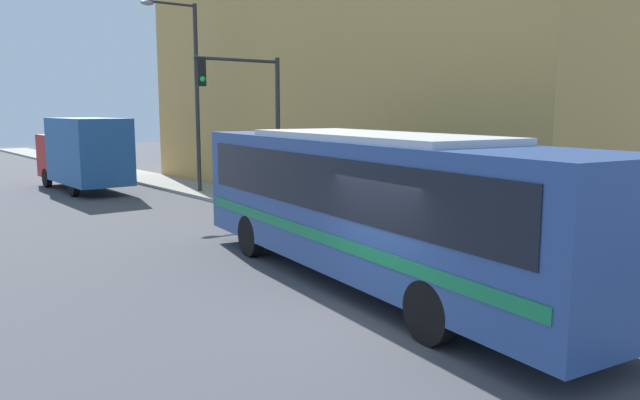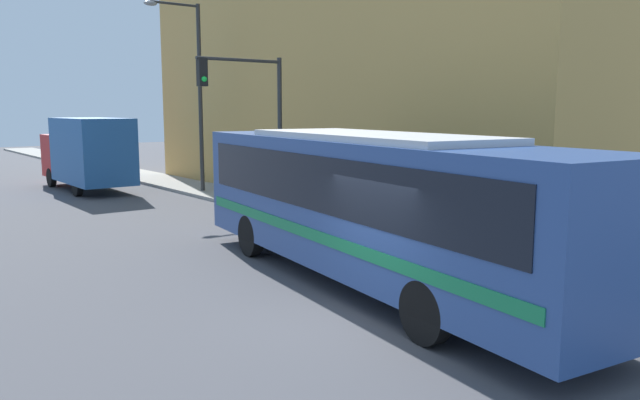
# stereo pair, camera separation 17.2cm
# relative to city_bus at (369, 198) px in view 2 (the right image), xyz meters

# --- Properties ---
(ground_plane) EXTENTS (120.00, 120.00, 0.00)m
(ground_plane) POSITION_rel_city_bus_xyz_m (-1.47, -1.75, -1.87)
(ground_plane) COLOR #47474C
(sidewalk) EXTENTS (2.48, 70.00, 0.14)m
(sidewalk) POSITION_rel_city_bus_xyz_m (4.26, 18.25, -1.80)
(sidewalk) COLOR gray
(sidewalk) RESTS_ON ground_plane
(building_facade) EXTENTS (6.00, 23.77, 11.81)m
(building_facade) POSITION_rel_city_bus_xyz_m (8.50, 11.14, 4.04)
(building_facade) COLOR tan
(building_facade) RESTS_ON ground_plane
(city_bus) EXTENTS (4.11, 12.11, 3.22)m
(city_bus) POSITION_rel_city_bus_xyz_m (0.00, 0.00, 0.00)
(city_bus) COLOR #2D4C8C
(city_bus) RESTS_ON ground_plane
(delivery_truck) EXTENTS (2.33, 7.03, 3.32)m
(delivery_truck) POSITION_rel_city_bus_xyz_m (0.20, 19.47, -0.09)
(delivery_truck) COLOR #265999
(delivery_truck) RESTS_ON ground_plane
(fire_hydrant) EXTENTS (0.21, 0.28, 0.71)m
(fire_hydrant) POSITION_rel_city_bus_xyz_m (3.63, 4.01, -1.38)
(fire_hydrant) COLOR red
(fire_hydrant) RESTS_ON sidewalk
(traffic_light_pole) EXTENTS (3.28, 0.35, 5.35)m
(traffic_light_pole) POSITION_rel_city_bus_xyz_m (2.66, 8.97, 1.94)
(traffic_light_pole) COLOR #2D2D2D
(traffic_light_pole) RESTS_ON sidewalk
(parking_meter) EXTENTS (0.14, 0.14, 1.23)m
(parking_meter) POSITION_rel_city_bus_xyz_m (3.63, 8.58, -0.89)
(parking_meter) COLOR #2D2D2D
(parking_meter) RESTS_ON sidewalk
(street_lamp) EXTENTS (2.48, 0.28, 8.00)m
(street_lamp) POSITION_rel_city_bus_xyz_m (3.58, 15.30, 2.95)
(street_lamp) COLOR #2D2D2D
(street_lamp) RESTS_ON sidewalk
(pedestrian_near_corner) EXTENTS (0.34, 0.34, 1.68)m
(pedestrian_near_corner) POSITION_rel_city_bus_xyz_m (4.30, 10.37, -0.88)
(pedestrian_near_corner) COLOR #47382D
(pedestrian_near_corner) RESTS_ON sidewalk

